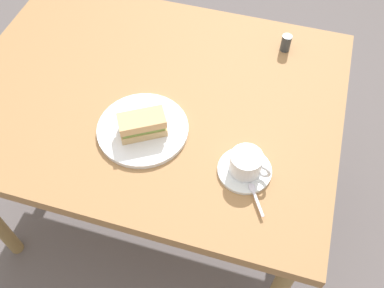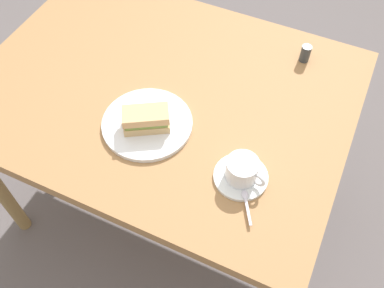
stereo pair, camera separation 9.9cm
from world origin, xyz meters
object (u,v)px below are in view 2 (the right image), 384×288
Objects in this scene: dining_table at (163,104)px; sandwich_plate at (147,124)px; coffee_cup at (243,169)px; sandwich_front at (146,119)px; coffee_saucer at (241,177)px; salt_shaker at (305,53)px; spoon at (246,201)px.

dining_table is 4.44× the size of sandwich_plate.
coffee_cup is at bearing 149.66° from dining_table.
sandwich_front is 0.31m from coffee_saucer.
coffee_saucer is at bearing 149.60° from dining_table.
salt_shaker is at bearing -140.10° from dining_table.
salt_shaker is at bearing -92.94° from coffee_saucer.
coffee_saucer is 1.29× the size of coffee_cup.
salt_shaker is at bearing -88.60° from spoon.
coffee_saucer is 1.60× the size of spoon.
sandwich_front is 1.59× the size of spoon.
dining_table is at bearing 39.90° from salt_shaker.
dining_table is 20.41× the size of salt_shaker.
salt_shaker reaches higher than coffee_saucer.
spoon is 1.59× the size of salt_shaker.
coffee_cup is 0.50m from salt_shaker.
sandwich_front reaches higher than salt_shaker.
salt_shaker is (-0.33, -0.46, -0.02)m from sandwich_front.
sandwich_front reaches higher than dining_table.
sandwich_plate is 0.37m from spoon.
sandwich_plate is 1.82× the size of sandwich_front.
dining_table is at bearing -77.01° from sandwich_front.
coffee_cup is 1.24× the size of spoon.
dining_table is 8.08× the size of sandwich_front.
spoon reaches higher than dining_table.
spoon is (-0.04, 0.07, -0.03)m from coffee_cup.
sandwich_front reaches higher than coffee_cup.
salt_shaker is (0.01, -0.57, 0.02)m from spoon.
coffee_saucer is at bearing -59.32° from spoon.
sandwich_plate is 0.04m from sandwich_front.
dining_table is 10.32× the size of coffee_cup.
coffee_cup is (-0.00, 0.00, 0.04)m from coffee_saucer.
sandwich_front is at bearing 102.99° from dining_table.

